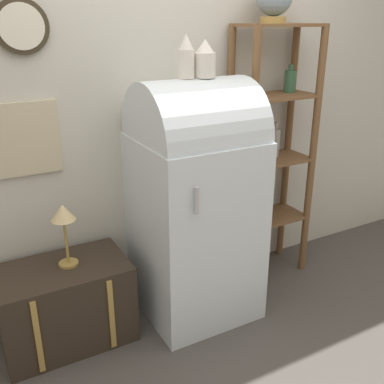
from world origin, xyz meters
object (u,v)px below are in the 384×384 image
at_px(vase_left, 186,58).
at_px(vase_center, 205,60).
at_px(suitcase_trunk, 66,304).
at_px(desk_lamp, 64,219).
at_px(refrigerator, 195,198).

distance_m(vase_left, vase_center, 0.11).
bearing_deg(vase_center, suitcase_trunk, 175.18).
distance_m(suitcase_trunk, vase_left, 1.57).
distance_m(suitcase_trunk, vase_center, 1.61).
distance_m(vase_center, desk_lamp, 1.17).
xyz_separation_m(refrigerator, desk_lamp, (-0.78, 0.08, -0.00)).
xyz_separation_m(vase_center, desk_lamp, (-0.84, 0.09, -0.81)).
bearing_deg(vase_center, refrigerator, 177.22).
bearing_deg(refrigerator, vase_center, -2.78).
bearing_deg(desk_lamp, vase_center, -5.79).
height_order(refrigerator, suitcase_trunk, refrigerator).
xyz_separation_m(refrigerator, vase_center, (0.06, -0.00, 0.81)).
height_order(vase_center, desk_lamp, vase_center).
bearing_deg(vase_center, vase_left, 171.13).
bearing_deg(suitcase_trunk, vase_center, -4.82).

